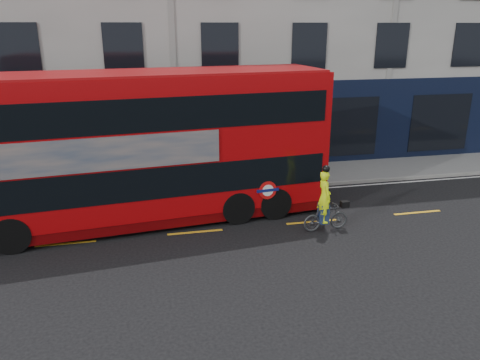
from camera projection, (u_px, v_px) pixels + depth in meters
name	position (u px, v px, depth m)	size (l,w,h in m)	color
ground	(201.00, 253.00, 13.78)	(120.00, 120.00, 0.00)	black
pavement	(181.00, 182.00, 19.79)	(60.00, 3.00, 0.12)	gray
kerb	(184.00, 194.00, 18.40)	(60.00, 0.12, 0.13)	gray
building_terrace	(163.00, 2.00, 23.44)	(50.00, 10.07, 15.00)	#AFACA5
road_edge_line	(185.00, 198.00, 18.14)	(58.00, 0.10, 0.01)	silver
lane_dashes	(195.00, 232.00, 15.17)	(58.00, 0.12, 0.01)	gold
bus	(143.00, 147.00, 15.37)	(12.63, 4.09, 5.01)	#A80609
cyclist	(325.00, 208.00, 15.09)	(1.55, 0.64, 2.23)	#404345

